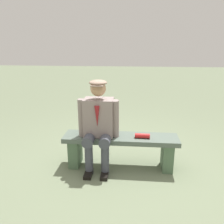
# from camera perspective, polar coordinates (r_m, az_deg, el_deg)

# --- Properties ---
(ground_plane) EXTENTS (30.00, 30.00, 0.00)m
(ground_plane) POSITION_cam_1_polar(r_m,az_deg,el_deg) (3.51, 2.04, -13.07)
(ground_plane) COLOR #667156
(bench) EXTENTS (1.61, 0.38, 0.47)m
(bench) POSITION_cam_1_polar(r_m,az_deg,el_deg) (3.36, 2.09, -8.21)
(bench) COLOR #505E53
(bench) RESTS_ON ground
(seated_man) EXTENTS (0.57, 0.56, 1.27)m
(seated_man) POSITION_cam_1_polar(r_m,az_deg,el_deg) (3.20, -3.35, -2.38)
(seated_man) COLOR gray
(seated_man) RESTS_ON ground
(rolled_magazine) EXTENTS (0.21, 0.07, 0.07)m
(rolled_magazine) POSITION_cam_1_polar(r_m,az_deg,el_deg) (3.24, 7.43, -5.81)
(rolled_magazine) COLOR #B21E1E
(rolled_magazine) RESTS_ON bench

